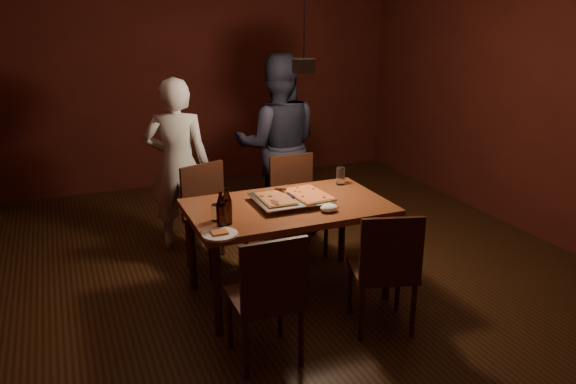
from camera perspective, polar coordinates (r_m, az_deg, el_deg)
name	(u,v)px	position (r m, az deg, el deg)	size (l,w,h in m)	color
room_shell	(303,112)	(4.35, 1.58, 8.13)	(6.00, 6.00, 6.00)	#3A2410
dining_table	(288,214)	(4.26, 0.00, -2.22)	(1.50, 0.90, 0.75)	brown
chair_far_left	(210,207)	(4.86, -7.93, -1.50)	(0.53, 0.53, 0.49)	#38190F
chair_far_right	(296,196)	(5.09, 0.81, -0.37)	(0.42, 0.42, 0.49)	#38190F
chair_near_left	(268,289)	(3.47, -2.00, -9.77)	(0.42, 0.42, 0.49)	#38190F
chair_near_right	(386,262)	(3.86, 9.94, -6.99)	(0.52, 0.52, 0.49)	#38190F
pizza_tray	(291,200)	(4.25, 0.29, -0.84)	(0.55, 0.45, 0.05)	silver
pizza_meat	(276,198)	(4.19, -1.26, -0.65)	(0.23, 0.36, 0.02)	maroon
pizza_cheese	(309,194)	(4.29, 2.10, -0.22)	(0.26, 0.41, 0.02)	gold
spatula	(291,195)	(4.26, 0.28, -0.27)	(0.09, 0.24, 0.04)	silver
beer_bottle_a	(221,210)	(3.78, -6.82, -1.84)	(0.07, 0.07, 0.25)	black
beer_bottle_b	(227,206)	(3.84, -6.23, -1.41)	(0.07, 0.07, 0.26)	black
water_glass_left	(217,213)	(3.93, -7.23, -2.10)	(0.07, 0.07, 0.12)	silver
water_glass_right	(341,176)	(4.70, 5.36, 1.63)	(0.07, 0.07, 0.15)	silver
plate_slice	(220,234)	(3.70, -6.97, -4.27)	(0.24, 0.24, 0.03)	white
napkin	(329,208)	(4.09, 4.19, -1.63)	(0.13, 0.10, 0.06)	white
diner_white	(178,165)	(5.20, -11.13, 2.69)	(0.58, 0.38, 1.59)	silver
diner_dark	(278,146)	(5.47, -1.04, 4.73)	(0.86, 0.67, 1.76)	black
pendant_lamp	(304,64)	(4.30, 1.62, 12.86)	(0.18, 0.18, 1.10)	black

